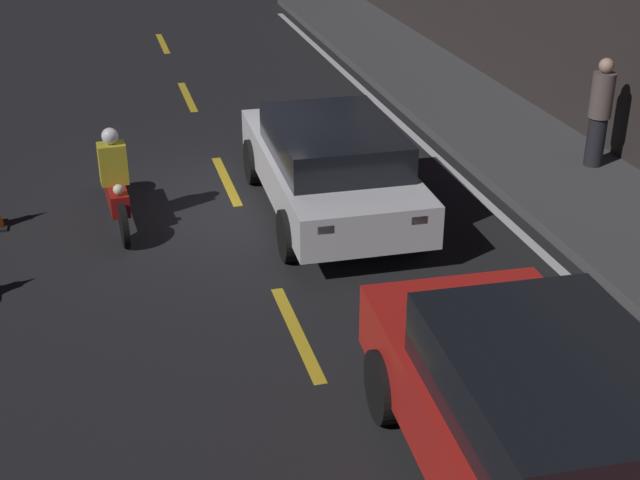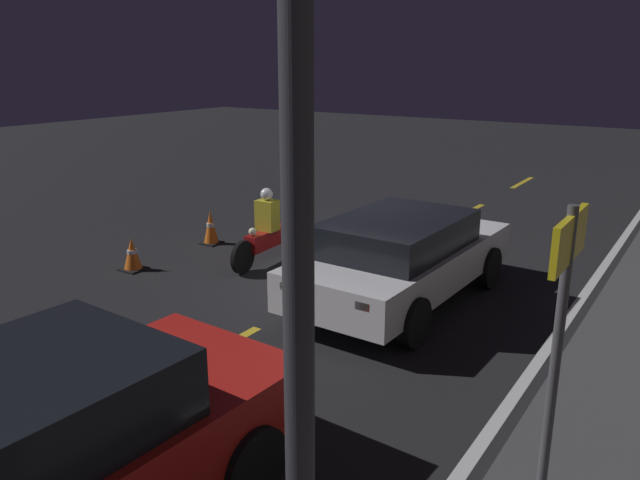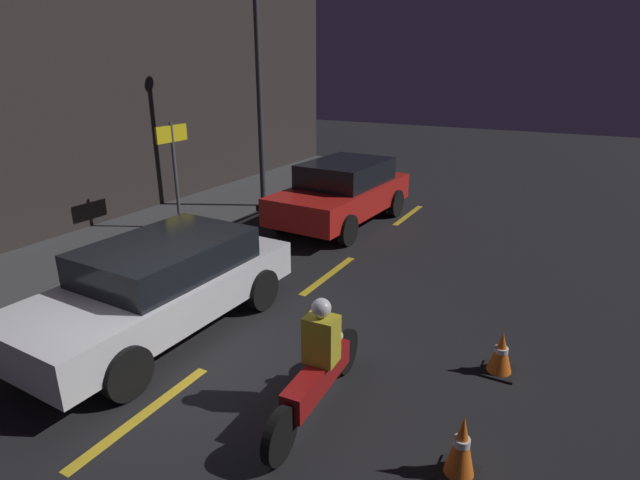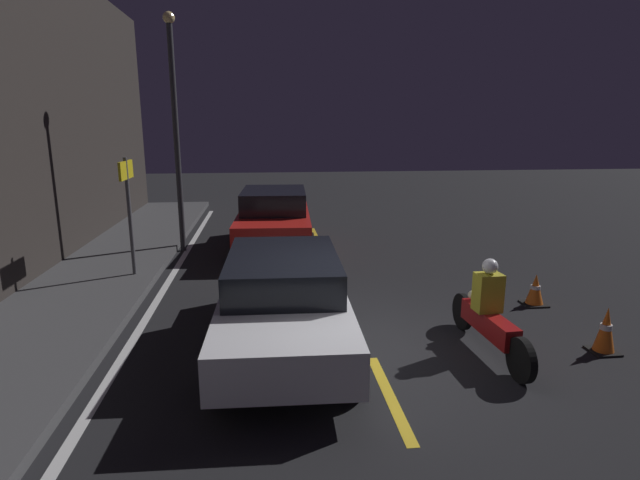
{
  "view_description": "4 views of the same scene",
  "coord_description": "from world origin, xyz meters",
  "views": [
    {
      "loc": [
        11.51,
        -1.91,
        5.14
      ],
      "look_at": [
        3.15,
        0.36,
        0.91
      ],
      "focal_mm": 50.0,
      "sensor_mm": 36.0,
      "label": 1
    },
    {
      "loc": [
        8.58,
        5.04,
        3.54
      ],
      "look_at": [
        1.3,
        0.24,
        1.0
      ],
      "focal_mm": 35.0,
      "sensor_mm": 36.0,
      "label": 2
    },
    {
      "loc": [
        -4.12,
        -3.97,
        3.72
      ],
      "look_at": [
        3.29,
        0.07,
        0.75
      ],
      "focal_mm": 28.0,
      "sensor_mm": 36.0,
      "label": 3
    },
    {
      "loc": [
        -6.29,
        1.42,
        3.18
      ],
      "look_at": [
        2.6,
        0.45,
        1.11
      ],
      "focal_mm": 28.0,
      "sensor_mm": 36.0,
      "label": 4
    }
  ],
  "objects": [
    {
      "name": "lane_dash_a",
      "position": [
        -10.0,
        0.0,
        0.0
      ],
      "size": [
        2.0,
        0.14,
        0.01
      ],
      "color": "gold",
      "rests_on": "ground"
    },
    {
      "name": "ground_plane",
      "position": [
        0.0,
        0.0,
        0.0
      ],
      "size": [
        56.0,
        56.0,
        0.0
      ],
      "primitive_type": "plane",
      "color": "black"
    },
    {
      "name": "lane_dash_b",
      "position": [
        -5.5,
        0.0,
        0.0
      ],
      "size": [
        2.0,
        0.14,
        0.01
      ],
      "color": "gold",
      "rests_on": "ground"
    },
    {
      "name": "traffic_cone_mid",
      "position": [
        1.77,
        -3.36,
        0.28
      ],
      "size": [
        0.4,
        0.4,
        0.58
      ],
      "color": "black",
      "rests_on": "ground"
    },
    {
      "name": "sedan_white",
      "position": [
        0.56,
        1.2,
        0.74
      ],
      "size": [
        4.3,
        1.98,
        1.35
      ],
      "rotation": [
        0.0,
        0.0,
        3.11
      ],
      "color": "silver",
      "rests_on": "ground"
    },
    {
      "name": "taxi_red",
      "position": [
        6.56,
        1.22,
        0.82
      ],
      "size": [
        4.28,
        2.1,
        1.53
      ],
      "rotation": [
        0.0,
        0.0,
        3.09
      ],
      "color": "red",
      "rests_on": "ground"
    },
    {
      "name": "shop_sign",
      "position": [
        4.02,
        4.17,
        1.84
      ],
      "size": [
        0.9,
        0.08,
        2.4
      ],
      "color": "#4C4C51",
      "rests_on": "raised_curb"
    },
    {
      "name": "lane_solid_kerb",
      "position": [
        0.0,
        3.48,
        0.0
      ],
      "size": [
        25.2,
        0.14,
        0.01
      ],
      "color": "silver",
      "rests_on": "ground"
    },
    {
      "name": "lane_dash_c",
      "position": [
        -1.0,
        0.0,
        0.0
      ],
      "size": [
        2.0,
        0.14,
        0.01
      ],
      "color": "gold",
      "rests_on": "ground"
    },
    {
      "name": "street_lamp",
      "position": [
        6.53,
        3.58,
        3.24
      ],
      "size": [
        0.28,
        0.28,
        5.76
      ],
      "color": "#333338",
      "rests_on": "ground"
    },
    {
      "name": "traffic_cone_near",
      "position": [
        -0.17,
        -3.33,
        0.33
      ],
      "size": [
        0.37,
        0.37,
        0.68
      ],
      "color": "black",
      "rests_on": "ground"
    },
    {
      "name": "lane_dash_d",
      "position": [
        3.5,
        0.0,
        0.0
      ],
      "size": [
        2.0,
        0.14,
        0.01
      ],
      "color": "gold",
      "rests_on": "ground"
    },
    {
      "name": "motorcycle",
      "position": [
        0.03,
        -1.68,
        0.55
      ],
      "size": [
        2.28,
        0.37,
        1.36
      ],
      "rotation": [
        0.0,
        0.0,
        0.05
      ],
      "color": "black",
      "rests_on": "ground"
    }
  ]
}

